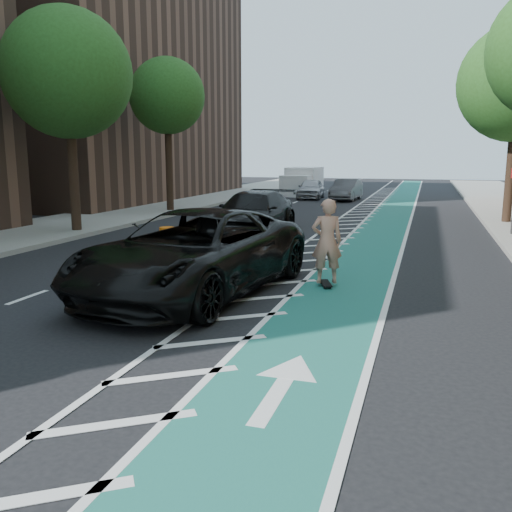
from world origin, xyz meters
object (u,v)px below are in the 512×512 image
at_px(suv_far, 253,213).
at_px(suv_near, 194,252).
at_px(skateboarder, 327,241).
at_px(barrel_a, 167,241).

bearing_deg(suv_far, suv_near, -79.12).
bearing_deg(skateboarder, barrel_a, -46.52).
height_order(skateboarder, suv_far, skateboarder).
bearing_deg(suv_near, barrel_a, 131.10).
bearing_deg(skateboarder, suv_far, -79.90).
relative_size(skateboarder, suv_far, 0.35).
distance_m(suv_far, barrel_a, 4.65).
height_order(suv_far, barrel_a, suv_far).
xyz_separation_m(skateboarder, barrel_a, (-5.33, 2.74, -0.67)).
distance_m(skateboarder, suv_near, 2.95).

